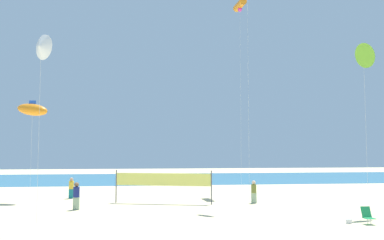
{
  "coord_description": "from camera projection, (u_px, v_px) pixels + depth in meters",
  "views": [
    {
      "loc": [
        -2.77,
        -17.45,
        4.01
      ],
      "look_at": [
        0.41,
        11.9,
        6.1
      ],
      "focal_mm": 37.06,
      "sensor_mm": 36.0,
      "label": 1
    }
  ],
  "objects": [
    {
      "name": "ground_plane",
      "position": [
        212.0,
        240.0,
        17.32
      ],
      "size": [
        120.0,
        120.0,
        0.0
      ],
      "primitive_type": "plane",
      "color": "beige"
    },
    {
      "name": "ocean_band",
      "position": [
        170.0,
        178.0,
        52.32
      ],
      "size": [
        120.0,
        20.0,
        0.01
      ],
      "primitive_type": "cube",
      "color": "teal",
      "rests_on": "ground"
    },
    {
      "name": "beachgoer_mustard_shirt",
      "position": [
        71.0,
        187.0,
        31.53
      ],
      "size": [
        0.38,
        0.38,
        1.66
      ],
      "rotation": [
        0.0,
        0.0,
        5.52
      ],
      "color": "#19727A",
      "rests_on": "ground"
    },
    {
      "name": "beachgoer_olive_shirt",
      "position": [
        254.0,
        191.0,
        28.88
      ],
      "size": [
        0.37,
        0.37,
        1.63
      ],
      "rotation": [
        0.0,
        0.0,
        2.51
      ],
      "color": "#99B28C",
      "rests_on": "ground"
    },
    {
      "name": "beachgoer_navy_shirt",
      "position": [
        76.0,
        195.0,
        25.79
      ],
      "size": [
        0.41,
        0.41,
        1.77
      ],
      "rotation": [
        0.0,
        0.0,
        5.87
      ],
      "color": "#99B28C",
      "rests_on": "ground"
    },
    {
      "name": "folding_beach_chair",
      "position": [
        367.0,
        215.0,
        20.97
      ],
      "size": [
        0.52,
        0.65,
        0.89
      ],
      "rotation": [
        0.0,
        0.0,
        0.41
      ],
      "color": "#1E8C4C",
      "rests_on": "ground"
    },
    {
      "name": "volleyball_net",
      "position": [
        163.0,
        181.0,
        28.72
      ],
      "size": [
        6.92,
        1.78,
        2.4
      ],
      "color": "#4C4C51",
      "rests_on": "ground"
    },
    {
      "name": "beach_handbag",
      "position": [
        349.0,
        221.0,
        21.04
      ],
      "size": [
        0.28,
        0.14,
        0.23
      ],
      "primitive_type": "cube",
      "color": "white",
      "rests_on": "ground"
    },
    {
      "name": "kite_orange_tube",
      "position": [
        240.0,
        5.0,
        37.1
      ],
      "size": [
        0.87,
        2.07,
        17.74
      ],
      "color": "silver",
      "rests_on": "ground"
    },
    {
      "name": "kite_lime_delta",
      "position": [
        364.0,
        56.0,
        25.46
      ],
      "size": [
        1.64,
        0.62,
        10.74
      ],
      "color": "silver",
      "rests_on": "ground"
    },
    {
      "name": "kite_white_delta",
      "position": [
        41.0,
        47.0,
        21.73
      ],
      "size": [
        1.33,
        1.18,
        10.29
      ],
      "color": "silver",
      "rests_on": "ground"
    },
    {
      "name": "kite_orange_inflatable",
      "position": [
        32.0,
        110.0,
        30.65
      ],
      "size": [
        2.85,
        1.75,
        7.69
      ],
      "color": "silver",
      "rests_on": "ground"
    }
  ]
}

